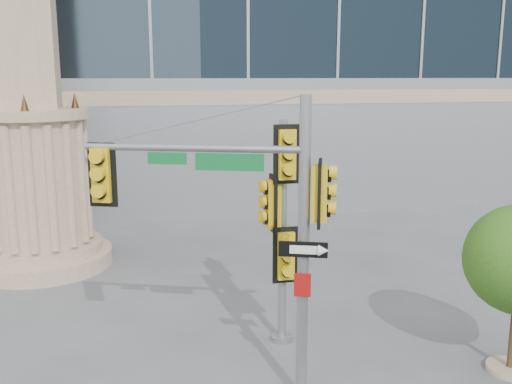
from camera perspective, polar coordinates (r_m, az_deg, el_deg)
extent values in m
cylinder|color=tan|center=(20.01, -20.52, -6.21)|extent=(4.40, 4.40, 0.50)
cylinder|color=tan|center=(19.90, -20.60, -5.11)|extent=(3.80, 3.80, 0.30)
cylinder|color=tan|center=(19.42, -21.04, 0.98)|extent=(3.00, 3.00, 4.00)
cylinder|color=tan|center=(19.17, -21.51, 7.31)|extent=(3.50, 3.50, 0.30)
cone|color=#472D14|center=(19.01, -17.68, 8.75)|extent=(0.24, 0.24, 0.50)
cylinder|color=slate|center=(10.49, 4.75, -6.29)|extent=(0.21, 0.21, 5.78)
cylinder|color=slate|center=(10.37, -6.34, 4.39)|extent=(3.83, 1.58, 0.13)
cube|color=#0C692C|center=(10.24, -2.66, 3.00)|extent=(1.18, 0.48, 0.31)
cube|color=gold|center=(10.99, -15.09, 1.67)|extent=(0.59, 0.44, 1.20)
cube|color=gold|center=(10.19, 6.37, -0.13)|extent=(0.44, 0.59, 1.20)
cube|color=black|center=(10.32, 4.73, -5.75)|extent=(0.84, 0.34, 0.29)
cube|color=#9E100E|center=(10.54, 4.67, -9.25)|extent=(0.30, 0.14, 0.44)
cylinder|color=slate|center=(13.82, 2.58, -14.36)|extent=(0.50, 0.50, 0.12)
cylinder|color=slate|center=(12.92, 2.69, -4.27)|extent=(0.19, 0.19, 5.16)
cube|color=gold|center=(12.33, 3.04, 3.79)|extent=(0.57, 0.30, 1.29)
cube|color=gold|center=(12.69, 1.73, -1.19)|extent=(0.30, 0.57, 1.29)
cube|color=gold|center=(12.83, 2.93, -6.31)|extent=(0.57, 0.30, 1.29)
cube|color=black|center=(12.84, 3.63, -4.14)|extent=(0.64, 0.04, 0.21)
cylinder|color=tan|center=(13.64, 24.04, -15.82)|extent=(0.96, 0.96, 0.11)
sphere|color=#225012|center=(12.42, 24.20, -7.84)|extent=(1.18, 1.18, 1.18)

